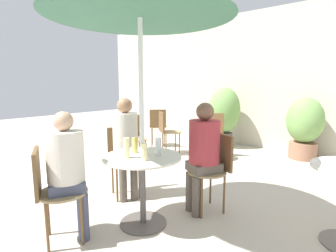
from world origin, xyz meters
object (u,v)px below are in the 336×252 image
object	(u,v)px
bistro_chair_3	(213,131)
seated_person_2	(68,164)
beer_glass_1	(158,147)
potted_plant_1	(305,125)
bistro_chair_5	(166,129)
potted_plant_0	(224,113)
beer_glass_0	(144,152)
bistro_chair_1	(123,154)
cafe_table_near	(142,175)
bistro_chair_4	(133,134)
bistro_chair_2	(51,186)
seated_person_1	(126,139)
bistro_chair_0	(214,164)
bistro_chair_6	(158,124)
beer_glass_2	(135,145)
umbrella	(140,2)
beer_glass_3	(127,148)
seated_person_0	(203,148)

from	to	relation	value
bistro_chair_3	seated_person_2	size ratio (longest dim) A/B	0.73
beer_glass_1	bistro_chair_3	bearing A→B (deg)	107.91
beer_glass_1	potted_plant_1	distance (m)	3.60
bistro_chair_5	potted_plant_0	bearing A→B (deg)	-79.68
potted_plant_1	beer_glass_0	bearing A→B (deg)	-98.24
potted_plant_0	bistro_chair_1	bearing A→B (deg)	-86.02
cafe_table_near	bistro_chair_4	world-z (taller)	bistro_chair_4
bistro_chair_2	seated_person_1	distance (m)	1.11
bistro_chair_4	cafe_table_near	bearing A→B (deg)	-109.30
bistro_chair_0	bistro_chair_4	size ratio (longest dim) A/B	1.00
bistro_chair_3	bistro_chair_6	bearing A→B (deg)	159.37
bistro_chair_0	beer_glass_2	bearing A→B (deg)	-100.24
potted_plant_0	potted_plant_1	bearing A→B (deg)	4.15
bistro_chair_1	beer_glass_2	world-z (taller)	beer_glass_2
seated_person_2	umbrella	size ratio (longest dim) A/B	0.52
bistro_chair_2	bistro_chair_4	world-z (taller)	same
bistro_chair_6	beer_glass_3	world-z (taller)	beer_glass_3
bistro_chair_6	umbrella	xyz separation A→B (m)	(2.12, -2.61, 1.61)
bistro_chair_6	beer_glass_2	bearing A→B (deg)	86.60
bistro_chair_5	beer_glass_0	world-z (taller)	beer_glass_0
beer_glass_3	bistro_chair_6	bearing A→B (deg)	126.74
umbrella	seated_person_1	bearing A→B (deg)	152.04
bistro_chair_2	bistro_chair_4	xyz separation A→B (m)	(-1.24, 2.13, 0.00)
beer_glass_1	bistro_chair_4	bearing A→B (deg)	143.71
cafe_table_near	seated_person_0	world-z (taller)	seated_person_0
bistro_chair_1	seated_person_1	xyz separation A→B (m)	(0.13, -0.07, 0.22)
bistro_chair_1	beer_glass_2	size ratio (longest dim) A/B	5.55
bistro_chair_3	umbrella	distance (m)	3.14
seated_person_2	beer_glass_2	world-z (taller)	seated_person_2
bistro_chair_6	beer_glass_2	xyz separation A→B (m)	(1.97, -2.56, 0.26)
seated_person_1	beer_glass_1	world-z (taller)	seated_person_1
beer_glass_2	umbrella	size ratio (longest dim) A/B	0.07
bistro_chair_1	bistro_chair_3	xyz separation A→B (m)	(0.05, 2.21, 0.00)
bistro_chair_2	umbrella	world-z (taller)	umbrella
beer_glass_2	cafe_table_near	bearing A→B (deg)	-17.65
beer_glass_1	umbrella	size ratio (longest dim) A/B	0.08
bistro_chair_4	bistro_chair_6	world-z (taller)	same
bistro_chair_1	bistro_chair_5	size ratio (longest dim) A/B	1.00
cafe_table_near	potted_plant_1	bearing A→B (deg)	79.64
bistro_chair_6	potted_plant_1	world-z (taller)	potted_plant_1
cafe_table_near	bistro_chair_5	xyz separation A→B (m)	(-1.56, 2.24, 0.01)
cafe_table_near	bistro_chair_2	world-z (taller)	bistro_chair_2
cafe_table_near	beer_glass_2	world-z (taller)	beer_glass_2
bistro_chair_1	beer_glass_1	size ratio (longest dim) A/B	4.79
bistro_chair_2	beer_glass_1	world-z (taller)	beer_glass_1
cafe_table_near	beer_glass_0	xyz separation A→B (m)	(0.13, -0.10, 0.27)
bistro_chair_2	potted_plant_1	world-z (taller)	potted_plant_1
bistro_chair_2	potted_plant_0	bearing A→B (deg)	-54.51
seated_person_1	beer_glass_1	xyz separation A→B (m)	(0.73, -0.22, 0.05)
beer_glass_0	bistro_chair_6	bearing A→B (deg)	129.65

